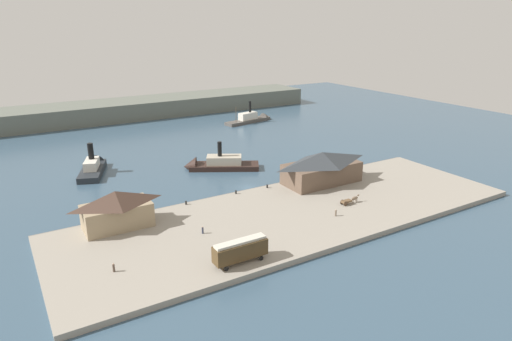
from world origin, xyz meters
TOP-DOWN VIEW (x-y plane):
  - ground_plane at (0.00, 0.00)m, footprint 320.00×320.00m
  - quay_promenade at (0.00, -22.00)m, footprint 110.00×36.00m
  - seawall_edge at (0.00, -3.60)m, footprint 110.00×0.80m
  - ferry_shed_east_terminal at (-37.72, -8.92)m, footprint 14.44×7.96m
  - ferry_shed_central_terminal at (17.77, -9.56)m, footprint 21.36×10.46m
  - street_tram at (-22.27, -35.67)m, footprint 10.46×2.89m
  - horse_cart at (14.21, -25.01)m, footprint 5.51×1.36m
  - pedestrian_near_cart at (6.47, -28.84)m, footprint 0.40×0.40m
  - pedestrian_near_west_shed at (-43.21, -26.89)m, footprint 0.42×0.42m
  - pedestrian_standing_center at (-23.34, -21.25)m, footprint 0.40×0.40m
  - mooring_post_west at (2.70, -5.47)m, footprint 0.44×0.44m
  - mooring_post_center_west at (36.25, -4.83)m, footprint 0.44×0.44m
  - mooring_post_center_east at (-6.52, -4.95)m, footprint 0.44×0.44m
  - mooring_post_east at (-20.32, -4.92)m, footprint 0.44×0.44m
  - ferry_near_quay at (43.93, 71.98)m, footprint 25.66×9.78m
  - ferry_approaching_east at (-33.39, 36.46)m, footprint 12.24×20.95m
  - ferry_departing_north at (-0.67, 19.55)m, footprint 23.25×16.90m
  - far_headland at (0.00, 110.00)m, footprint 180.00×24.00m

SIDE VIEW (x-z plane):
  - ground_plane at x=0.00m, z-range 0.00..0.00m
  - seawall_edge at x=0.00m, z-range 0.00..1.00m
  - quay_promenade at x=0.00m, z-range 0.00..1.20m
  - ferry_near_quay at x=43.93m, z-range -4.14..6.93m
  - ferry_departing_north at x=-0.67m, z-range -4.01..6.85m
  - ferry_approaching_east at x=-33.39m, z-range -3.95..7.00m
  - mooring_post_west at x=2.70m, z-range 1.20..2.10m
  - mooring_post_center_west at x=36.25m, z-range 1.20..2.10m
  - mooring_post_center_east at x=-6.52m, z-range 1.20..2.10m
  - mooring_post_east at x=-20.32m, z-range 1.20..2.10m
  - pedestrian_near_cart at x=6.47m, z-range 1.13..2.74m
  - pedestrian_standing_center at x=-23.34m, z-range 1.13..2.76m
  - pedestrian_near_west_shed at x=-43.21m, z-range 1.13..2.81m
  - horse_cart at x=14.21m, z-range 1.20..3.07m
  - street_tram at x=-22.27m, z-range 1.56..6.08m
  - far_headland at x=0.00m, z-range 0.00..8.00m
  - ferry_shed_east_terminal at x=-37.72m, z-range 1.27..9.55m
  - ferry_shed_central_terminal at x=17.77m, z-range 1.27..9.95m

